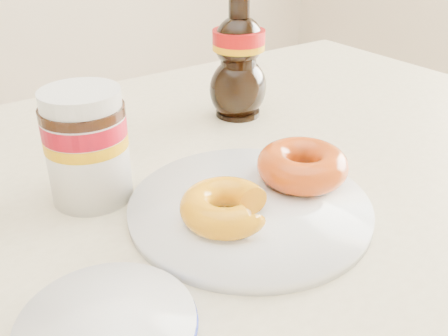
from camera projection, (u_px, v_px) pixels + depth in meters
dining_table at (177, 262)px, 0.62m from camera, size 1.40×0.90×0.75m
plate at (249, 207)px, 0.56m from camera, size 0.27×0.27×0.01m
donut_bitten at (225, 207)px, 0.52m from camera, size 0.11×0.11×0.03m
donut_whole at (302, 165)px, 0.60m from camera, size 0.14×0.14×0.04m
nutella_jar at (86, 142)px, 0.56m from camera, size 0.09×0.09×0.13m
syrup_bottle at (238, 59)px, 0.78m from camera, size 0.11×0.11×0.19m
blue_rim_saucer at (107, 326)px, 0.40m from camera, size 0.15×0.15×0.02m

